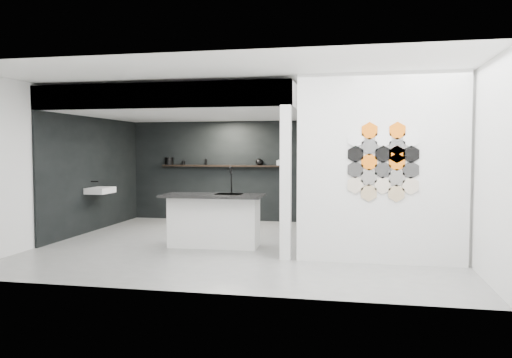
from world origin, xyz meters
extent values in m
cube|color=slate|center=(0.00, 0.00, -0.01)|extent=(7.00, 6.00, 0.01)
cube|color=silver|center=(2.23, -1.00, 1.40)|extent=(2.45, 0.15, 2.80)
cube|color=black|center=(-1.30, 2.97, 1.18)|extent=(4.40, 0.04, 2.35)
cube|color=black|center=(-3.47, 1.00, 1.18)|extent=(0.04, 4.00, 2.35)
cube|color=silver|center=(-1.30, 1.00, 2.55)|extent=(4.40, 4.00, 0.40)
cube|color=silver|center=(0.82, -1.00, 1.18)|extent=(0.16, 0.16, 2.35)
cube|color=silver|center=(-1.30, -0.92, 2.55)|extent=(4.40, 0.16, 0.40)
cube|color=silver|center=(-3.24, 0.80, 0.85)|extent=(0.40, 0.60, 0.12)
cube|color=black|center=(-1.20, 2.87, 1.30)|extent=(3.00, 0.15, 0.04)
cube|color=silver|center=(-0.53, -0.25, 0.44)|extent=(1.54, 0.60, 0.87)
cube|color=black|center=(-0.53, -0.33, 0.89)|extent=(1.75, 0.81, 0.04)
cube|color=black|center=(-0.28, -0.19, 0.91)|extent=(0.47, 0.40, 0.02)
cylinder|color=black|center=(-0.28, 0.01, 1.12)|extent=(0.03, 0.03, 0.41)
torus|color=black|center=(-0.28, -0.05, 1.32)|extent=(0.02, 0.14, 0.14)
cylinder|color=black|center=(-2.55, 2.87, 1.41)|extent=(0.24, 0.24, 0.17)
ellipsoid|color=black|center=(-0.33, 2.87, 1.40)|extent=(0.22, 0.22, 0.16)
cylinder|color=gray|center=(0.15, 2.87, 1.38)|extent=(0.20, 0.20, 0.11)
cylinder|color=gray|center=(0.15, 2.87, 1.38)|extent=(0.12, 0.12, 0.13)
cylinder|color=black|center=(-1.63, 2.87, 1.39)|extent=(0.06, 0.06, 0.14)
cylinder|color=black|center=(-2.19, 2.87, 1.37)|extent=(0.09, 0.09, 0.10)
cylinder|color=beige|center=(1.86, -1.09, 1.16)|extent=(0.26, 0.02, 0.26)
cylinder|color=#2D2D2D|center=(1.86, -1.09, 1.39)|extent=(0.26, 0.02, 0.26)
cylinder|color=black|center=(1.86, -1.09, 1.61)|extent=(0.26, 0.02, 0.26)
cylinder|color=white|center=(1.86, -1.09, 1.84)|extent=(0.26, 0.02, 0.26)
cylinder|color=tan|center=(2.06, -1.09, 1.05)|extent=(0.26, 0.02, 0.26)
cylinder|color=#66635E|center=(2.06, -1.09, 1.27)|extent=(0.26, 0.02, 0.26)
cylinder|color=orange|center=(2.06, -1.09, 1.50)|extent=(0.26, 0.02, 0.26)
cylinder|color=black|center=(2.06, -1.09, 1.73)|extent=(0.26, 0.02, 0.26)
cylinder|color=orange|center=(2.06, -1.09, 1.95)|extent=(0.26, 0.02, 0.26)
cylinder|color=beige|center=(2.25, -1.09, 1.16)|extent=(0.26, 0.02, 0.26)
cylinder|color=#2D2D2D|center=(2.25, -1.09, 1.39)|extent=(0.26, 0.02, 0.26)
cylinder|color=black|center=(2.25, -1.09, 1.61)|extent=(0.26, 0.02, 0.26)
cylinder|color=white|center=(2.25, -1.09, 1.84)|extent=(0.26, 0.02, 0.26)
cylinder|color=tan|center=(2.44, -1.09, 1.05)|extent=(0.26, 0.02, 0.26)
cylinder|color=#66635E|center=(2.44, -1.09, 1.27)|extent=(0.26, 0.02, 0.26)
cylinder|color=orange|center=(2.44, -1.09, 1.50)|extent=(0.26, 0.02, 0.26)
cylinder|color=black|center=(2.44, -1.09, 1.73)|extent=(0.26, 0.02, 0.26)
cylinder|color=orange|center=(2.44, -1.09, 1.95)|extent=(0.26, 0.02, 0.26)
cylinder|color=beige|center=(2.64, -1.09, 1.16)|extent=(0.26, 0.02, 0.26)
cylinder|color=#2D2D2D|center=(2.64, -1.09, 1.39)|extent=(0.26, 0.02, 0.26)
cylinder|color=black|center=(2.64, -1.09, 1.61)|extent=(0.26, 0.02, 0.26)
cylinder|color=white|center=(2.64, -1.09, 1.84)|extent=(0.26, 0.02, 0.26)
cylinder|color=orange|center=(2.44, -1.09, 1.61)|extent=(0.26, 0.02, 0.26)
camera|label=1|loc=(1.86, -8.52, 1.67)|focal=35.00mm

